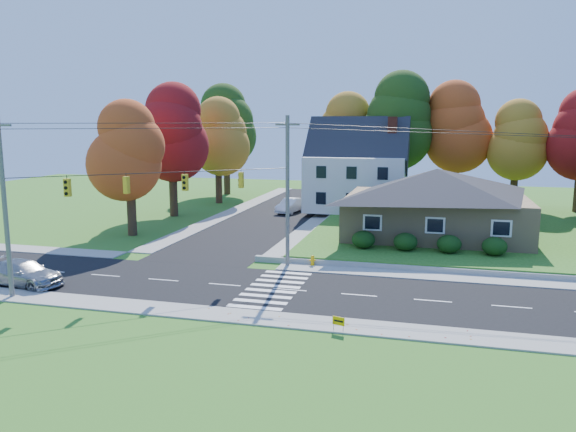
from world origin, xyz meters
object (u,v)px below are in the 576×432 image
ranch_house (436,201)px  silver_sedan (23,273)px  fire_hydrant (313,261)px  white_car (291,206)px

ranch_house → silver_sedan: 30.36m
silver_sedan → fire_hydrant: (15.60, 8.73, -0.40)m
silver_sedan → fire_hydrant: bearing=-52.9°
ranch_house → white_car: 18.72m
ranch_house → white_car: (-14.90, 11.05, -2.49)m
ranch_house → silver_sedan: (-23.48, -19.08, -2.51)m
silver_sedan → white_car: white_car is taller
ranch_house → white_car: ranch_house is taller
white_car → fire_hydrant: (7.02, -21.39, -0.42)m
fire_hydrant → silver_sedan: bearing=-150.8°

